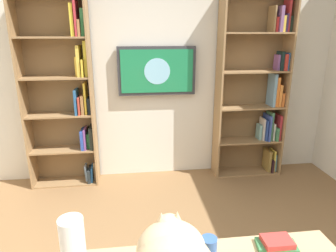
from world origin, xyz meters
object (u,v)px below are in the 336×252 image
bookshelf_left (258,90)px  desk_book_stack (277,243)px  coffee_mug (209,247)px  bookshelf_right (66,95)px  wall_mounted_tv (157,71)px  paper_towel_roll (73,245)px

bookshelf_left → desk_book_stack: (0.87, 2.33, -0.33)m
bookshelf_left → coffee_mug: (1.22, 2.34, -0.30)m
bookshelf_right → desk_book_stack: (-1.44, 2.33, -0.33)m
bookshelf_right → wall_mounted_tv: bookshelf_right is taller
bookshelf_right → desk_book_stack: bookshelf_right is taller
paper_towel_roll → coffee_mug: bearing=-178.3°
desk_book_stack → coffee_mug: bearing=1.6°
bookshelf_left → desk_book_stack: bookshelf_left is taller
paper_towel_roll → wall_mounted_tv: bearing=-103.8°
bookshelf_left → wall_mounted_tv: bearing=-3.7°
wall_mounted_tv → desk_book_stack: bearing=99.0°
wall_mounted_tv → coffee_mug: (-0.03, 2.42, -0.55)m
wall_mounted_tv → paper_towel_roll: 2.56m
paper_towel_roll → coffee_mug: size_ratio=2.80×
bookshelf_right → wall_mounted_tv: size_ratio=2.35×
wall_mounted_tv → paper_towel_roll: bearing=76.2°
bookshelf_right → paper_towel_roll: bearing=100.9°
bookshelf_left → paper_towel_roll: bookshelf_left is taller
bookshelf_right → desk_book_stack: 2.76m
bookshelf_right → paper_towel_roll: (-0.46, 2.36, -0.22)m
wall_mounted_tv → coffee_mug: size_ratio=9.64×
bookshelf_left → bookshelf_right: size_ratio=1.03×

